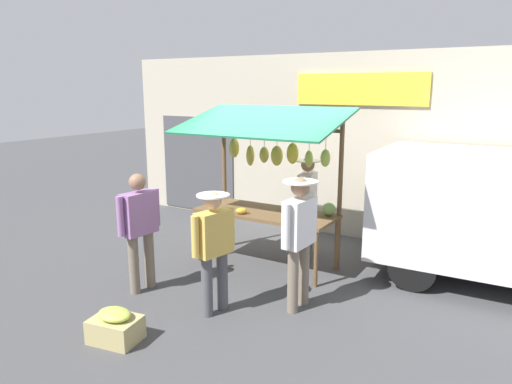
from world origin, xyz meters
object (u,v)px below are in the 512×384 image
at_px(shopper_in_grey_tee, 299,232).
at_px(produce_crate_near, 115,326).
at_px(vendor_with_sunhat, 307,198).
at_px(shopper_with_shopping_bag, 140,224).
at_px(market_stall, 268,168).
at_px(shopper_in_striped_shirt, 214,243).

xyz_separation_m(shopper_in_grey_tee, produce_crate_near, (1.39, 1.79, -0.84)).
distance_m(shopper_in_grey_tee, produce_crate_near, 2.42).
xyz_separation_m(vendor_with_sunhat, shopper_with_shopping_bag, (1.36, 2.47, -0.02)).
xyz_separation_m(vendor_with_sunhat, produce_crate_near, (0.64, 3.64, -0.81)).
height_order(market_stall, shopper_in_striped_shirt, market_stall).
distance_m(market_stall, produce_crate_near, 3.27).
bearing_deg(shopper_with_shopping_bag, vendor_with_sunhat, -22.69).
relative_size(vendor_with_sunhat, shopper_in_striped_shirt, 1.06).
height_order(market_stall, shopper_in_grey_tee, market_stall).
bearing_deg(shopper_with_shopping_bag, produce_crate_near, -142.26).
relative_size(market_stall, shopper_in_striped_shirt, 1.60).
bearing_deg(vendor_with_sunhat, shopper_in_striped_shirt, -12.39).
xyz_separation_m(market_stall, vendor_with_sunhat, (-0.35, -0.69, -0.57)).
distance_m(shopper_in_striped_shirt, shopper_with_shopping_bag, 1.27).
height_order(market_stall, shopper_with_shopping_bag, market_stall).
height_order(vendor_with_sunhat, shopper_in_grey_tee, shopper_in_grey_tee).
bearing_deg(market_stall, shopper_with_shopping_bag, 60.48).
relative_size(vendor_with_sunhat, shopper_in_grey_tee, 0.97).
height_order(shopper_in_grey_tee, produce_crate_near, shopper_in_grey_tee).
distance_m(vendor_with_sunhat, produce_crate_near, 3.78).
xyz_separation_m(shopper_in_grey_tee, shopper_with_shopping_bag, (2.11, 0.62, -0.06)).
bearing_deg(shopper_in_grey_tee, shopper_in_striped_shirt, 131.27).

